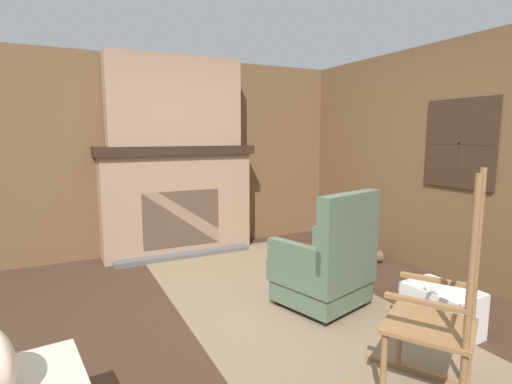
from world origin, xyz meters
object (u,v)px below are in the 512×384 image
at_px(oil_lamp_vase, 114,140).
at_px(storage_case, 200,140).
at_px(firewood_stack, 359,254).
at_px(rocking_chair, 438,327).
at_px(armchair, 326,267).
at_px(laundry_basket, 441,310).

bearing_deg(oil_lamp_vase, storage_case, 89.99).
height_order(firewood_stack, storage_case, storage_case).
xyz_separation_m(rocking_chair, oil_lamp_vase, (-3.51, -1.25, 1.01)).
bearing_deg(oil_lamp_vase, rocking_chair, 19.58).
xyz_separation_m(armchair, rocking_chair, (1.27, -0.17, 0.07)).
relative_size(firewood_stack, storage_case, 2.33).
relative_size(laundry_basket, storage_case, 2.42).
relative_size(rocking_chair, storage_case, 5.95).
bearing_deg(oil_lamp_vase, laundry_basket, 33.12).
height_order(armchair, rocking_chair, rocking_chair).
bearing_deg(armchair, storage_case, -6.67).
bearing_deg(rocking_chair, firewood_stack, -62.93).
distance_m(armchair, rocking_chair, 1.28).
bearing_deg(rocking_chair, armchair, -39.12).
bearing_deg(laundry_basket, armchair, -144.69).
bearing_deg(oil_lamp_vase, armchair, 32.36).
height_order(laundry_basket, oil_lamp_vase, oil_lamp_vase).
relative_size(firewood_stack, laundry_basket, 0.96).
bearing_deg(laundry_basket, storage_case, -163.24).
distance_m(rocking_chair, laundry_basket, 0.91).
xyz_separation_m(oil_lamp_vase, storage_case, (0.00, 1.05, -0.01)).
height_order(firewood_stack, oil_lamp_vase, oil_lamp_vase).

